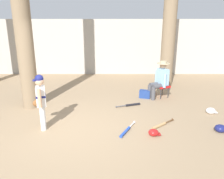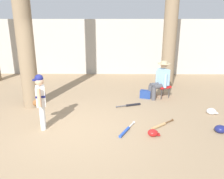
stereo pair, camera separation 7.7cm
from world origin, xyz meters
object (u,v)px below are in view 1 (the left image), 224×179
bat_blue_youth (126,131)px  bat_wood_tan (161,125)px  young_ballplayer (41,98)px  folding_stool (162,87)px  batting_helmet_white (211,111)px  tree_near_player (21,12)px  batting_helmet_red (154,133)px  batting_helmet_navy (220,128)px  tree_behind_spectator (169,29)px  handbag_beside_stool (145,94)px  seated_spectator (160,79)px  bat_black_composite (131,105)px

bat_blue_youth → bat_wood_tan: bearing=19.1°
young_ballplayer → bat_wood_tan: (2.80, 0.09, -0.71)m
folding_stool → batting_helmet_white: bearing=-51.3°
tree_near_player → bat_wood_tan: size_ratio=9.37×
batting_helmet_red → batting_helmet_navy: batting_helmet_navy is taller
tree_near_player → tree_behind_spectator: bearing=27.0°
batting_helmet_navy → handbag_beside_stool: bearing=121.5°
bat_blue_youth → batting_helmet_white: (2.37, 1.07, 0.04)m
tree_near_player → seated_spectator: tree_near_player is taller
tree_behind_spectator → bat_black_composite: tree_behind_spectator is taller
tree_behind_spectator → bat_wood_tan: (-0.90, -3.57, -2.07)m
batting_helmet_white → batting_helmet_red: bearing=-145.4°
tree_behind_spectator → batting_helmet_red: bearing=-106.0°
young_ballplayer → bat_blue_youth: (1.95, -0.20, -0.71)m
young_ballplayer → batting_helmet_navy: bearing=-2.5°
young_ballplayer → batting_helmet_red: bearing=-8.0°
tree_near_player → bat_wood_tan: bearing=-20.1°
bat_wood_tan → bat_black_composite: size_ratio=0.85×
seated_spectator → batting_helmet_red: seated_spectator is taller
folding_stool → seated_spectator: bearing=-154.4°
bat_wood_tan → tree_near_player: bearing=159.9°
tree_behind_spectator → batting_helmet_navy: bearing=-83.9°
bat_wood_tan → batting_helmet_red: size_ratio=2.31×
young_ballplayer → batting_helmet_red: 2.66m
handbag_beside_stool → batting_helmet_navy: handbag_beside_stool is taller
bat_black_composite → tree_near_player: bearing=-179.4°
seated_spectator → batting_helmet_red: (-0.61, -2.53, -0.57)m
young_ballplayer → tree_behind_spectator: bearing=44.7°
tree_near_player → batting_helmet_navy: 5.72m
bat_wood_tan → batting_helmet_navy: bearing=-11.7°
bat_black_composite → folding_stool: bearing=36.7°
folding_stool → bat_black_composite: 1.36m
tree_near_player → folding_stool: 4.68m
bat_black_composite → batting_helmet_navy: bearing=-39.8°
tree_behind_spectator → bat_black_composite: (-1.51, -2.24, -2.07)m
batting_helmet_red → folding_stool: bearing=74.7°
handbag_beside_stool → bat_blue_youth: size_ratio=0.45×
folding_stool → seated_spectator: (-0.09, -0.04, 0.28)m
tree_near_player → handbag_beside_stool: 4.33m
handbag_beside_stool → batting_helmet_white: 2.07m
bat_black_composite → batting_helmet_white: (2.14, -0.55, 0.04)m
bat_blue_youth → seated_spectator: bearing=63.0°
handbag_beside_stool → bat_blue_youth: bearing=-107.6°
young_ballplayer → bat_blue_youth: size_ratio=1.71×
tree_behind_spectator → seated_spectator: (-0.54, -1.49, -1.47)m
tree_behind_spectator → seated_spectator: size_ratio=4.17×
seated_spectator → batting_helmet_navy: size_ratio=3.82×
seated_spectator → batting_helmet_red: bearing=-103.6°
bat_black_composite → batting_helmet_red: batting_helmet_red is taller
seated_spectator → batting_helmet_navy: (0.95, -2.35, -0.56)m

